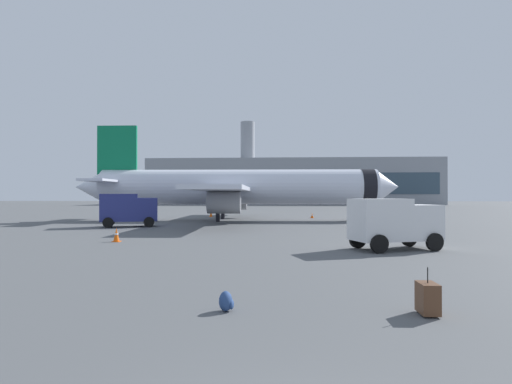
{
  "coord_description": "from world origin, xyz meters",
  "views": [
    {
      "loc": [
        -0.19,
        -3.69,
        2.77
      ],
      "look_at": [
        -1.97,
        25.69,
        3.0
      ],
      "focal_mm": 29.87,
      "sensor_mm": 36.0,
      "label": 1
    }
  ],
  "objects_px": {
    "airplane_at_gate": "(236,187)",
    "traveller_backpack": "(226,302)",
    "service_truck": "(128,209)",
    "safety_cone_mid": "(116,235)",
    "safety_cone_far": "(211,214)",
    "cargo_van": "(394,221)",
    "rolling_suitcase": "(428,298)",
    "safety_cone_near": "(312,216)"
  },
  "relations": [
    {
      "from": "airplane_at_gate",
      "to": "traveller_backpack",
      "type": "distance_m",
      "value": 36.75
    },
    {
      "from": "service_truck",
      "to": "traveller_backpack",
      "type": "height_order",
      "value": "service_truck"
    },
    {
      "from": "airplane_at_gate",
      "to": "safety_cone_mid",
      "type": "bearing_deg",
      "value": -102.66
    },
    {
      "from": "safety_cone_mid",
      "to": "traveller_backpack",
      "type": "bearing_deg",
      "value": -59.92
    },
    {
      "from": "safety_cone_mid",
      "to": "safety_cone_far",
      "type": "relative_size",
      "value": 0.99
    },
    {
      "from": "cargo_van",
      "to": "safety_cone_far",
      "type": "xyz_separation_m",
      "value": [
        -14.85,
        32.56,
        -1.05
      ]
    },
    {
      "from": "safety_cone_mid",
      "to": "rolling_suitcase",
      "type": "xyz_separation_m",
      "value": [
        13.21,
        -14.73,
        -0.01
      ]
    },
    {
      "from": "airplane_at_gate",
      "to": "safety_cone_far",
      "type": "height_order",
      "value": "airplane_at_gate"
    },
    {
      "from": "cargo_van",
      "to": "traveller_backpack",
      "type": "xyz_separation_m",
      "value": [
        -7.02,
        -11.93,
        -1.22
      ]
    },
    {
      "from": "safety_cone_near",
      "to": "traveller_backpack",
      "type": "xyz_separation_m",
      "value": [
        -5.02,
        -41.95,
        -0.07
      ]
    },
    {
      "from": "safety_cone_near",
      "to": "safety_cone_far",
      "type": "distance_m",
      "value": 13.09
    },
    {
      "from": "safety_cone_near",
      "to": "safety_cone_mid",
      "type": "bearing_deg",
      "value": -116.42
    },
    {
      "from": "service_truck",
      "to": "cargo_van",
      "type": "height_order",
      "value": "service_truck"
    },
    {
      "from": "service_truck",
      "to": "safety_cone_mid",
      "type": "relative_size",
      "value": 6.46
    },
    {
      "from": "rolling_suitcase",
      "to": "traveller_backpack",
      "type": "distance_m",
      "value": 4.7
    },
    {
      "from": "safety_cone_near",
      "to": "airplane_at_gate",
      "type": "bearing_deg",
      "value": -147.37
    },
    {
      "from": "safety_cone_near",
      "to": "safety_cone_far",
      "type": "relative_size",
      "value": 0.76
    },
    {
      "from": "safety_cone_far",
      "to": "safety_cone_mid",
      "type": "bearing_deg",
      "value": -91.34
    },
    {
      "from": "traveller_backpack",
      "to": "safety_cone_far",
      "type": "bearing_deg",
      "value": 99.97
    },
    {
      "from": "service_truck",
      "to": "cargo_van",
      "type": "xyz_separation_m",
      "value": [
        19.23,
        -14.77,
        -0.16
      ]
    },
    {
      "from": "rolling_suitcase",
      "to": "safety_cone_mid",
      "type": "bearing_deg",
      "value": 131.89
    },
    {
      "from": "service_truck",
      "to": "safety_cone_near",
      "type": "distance_m",
      "value": 23.05
    },
    {
      "from": "cargo_van",
      "to": "safety_cone_near",
      "type": "distance_m",
      "value": 30.11
    },
    {
      "from": "service_truck",
      "to": "safety_cone_far",
      "type": "xyz_separation_m",
      "value": [
        4.39,
        17.79,
        -1.2
      ]
    },
    {
      "from": "service_truck",
      "to": "safety_cone_far",
      "type": "relative_size",
      "value": 6.41
    },
    {
      "from": "airplane_at_gate",
      "to": "rolling_suitcase",
      "type": "distance_m",
      "value": 37.52
    },
    {
      "from": "service_truck",
      "to": "airplane_at_gate",
      "type": "bearing_deg",
      "value": 48.58
    },
    {
      "from": "cargo_van",
      "to": "safety_cone_far",
      "type": "height_order",
      "value": "cargo_van"
    },
    {
      "from": "cargo_van",
      "to": "safety_cone_far",
      "type": "distance_m",
      "value": 35.8
    },
    {
      "from": "traveller_backpack",
      "to": "service_truck",
      "type": "bearing_deg",
      "value": 114.58
    },
    {
      "from": "airplane_at_gate",
      "to": "safety_cone_near",
      "type": "bearing_deg",
      "value": 32.63
    },
    {
      "from": "airplane_at_gate",
      "to": "safety_cone_mid",
      "type": "distance_m",
      "value": 22.48
    },
    {
      "from": "airplane_at_gate",
      "to": "safety_cone_mid",
      "type": "height_order",
      "value": "airplane_at_gate"
    },
    {
      "from": "rolling_suitcase",
      "to": "traveller_backpack",
      "type": "relative_size",
      "value": 2.29
    },
    {
      "from": "airplane_at_gate",
      "to": "service_truck",
      "type": "relative_size",
      "value": 6.79
    },
    {
      "from": "service_truck",
      "to": "traveller_backpack",
      "type": "distance_m",
      "value": 29.39
    },
    {
      "from": "safety_cone_near",
      "to": "service_truck",
      "type": "bearing_deg",
      "value": -138.48
    },
    {
      "from": "airplane_at_gate",
      "to": "safety_cone_mid",
      "type": "xyz_separation_m",
      "value": [
        -4.87,
        -21.7,
        -3.26
      ]
    },
    {
      "from": "cargo_van",
      "to": "traveller_backpack",
      "type": "bearing_deg",
      "value": -120.49
    },
    {
      "from": "safety_cone_far",
      "to": "rolling_suitcase",
      "type": "bearing_deg",
      "value": -74.29
    },
    {
      "from": "airplane_at_gate",
      "to": "traveller_backpack",
      "type": "xyz_separation_m",
      "value": [
        3.65,
        -36.41,
        -3.42
      ]
    },
    {
      "from": "airplane_at_gate",
      "to": "rolling_suitcase",
      "type": "height_order",
      "value": "airplane_at_gate"
    }
  ]
}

